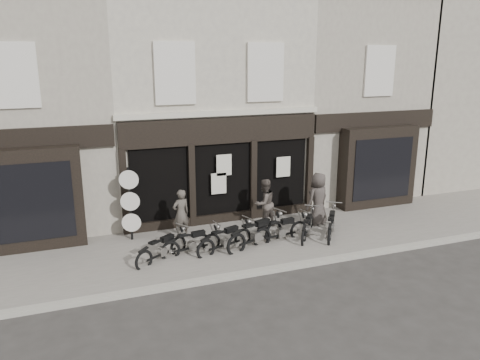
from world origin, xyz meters
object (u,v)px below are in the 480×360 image
object	(u,v)px
motorcycle_1	(192,245)
motorcycle_5	(307,229)
motorcycle_2	(225,242)
man_right	(318,199)
motorcycle_3	(256,236)
motorcycle_0	(162,251)
motorcycle_4	(281,232)
man_centre	(264,203)
advert_sign_post	(130,207)
man_left	(181,214)
motorcycle_6	(331,227)

from	to	relation	value
motorcycle_1	motorcycle_5	size ratio (longest dim) A/B	1.18
motorcycle_2	man_right	bearing A→B (deg)	-3.01
motorcycle_3	motorcycle_5	size ratio (longest dim) A/B	1.34
motorcycle_0	motorcycle_4	distance (m)	3.94
man_centre	motorcycle_3	bearing A→B (deg)	38.96
motorcycle_5	advert_sign_post	bearing A→B (deg)	111.26
advert_sign_post	motorcycle_4	bearing A→B (deg)	-6.94
man_centre	man_right	distance (m)	1.93
motorcycle_3	motorcycle_4	size ratio (longest dim) A/B	1.08
man_right	motorcycle_5	bearing A→B (deg)	25.76
motorcycle_0	motorcycle_5	size ratio (longest dim) A/B	1.08
motorcycle_5	advert_sign_post	xyz separation A→B (m)	(-5.56, 1.67, 0.87)
motorcycle_5	man_left	xyz separation A→B (m)	(-3.98, 1.35, 0.57)
motorcycle_5	man_centre	size ratio (longest dim) A/B	0.96
motorcycle_2	man_left	distance (m)	1.92
motorcycle_4	motorcycle_6	xyz separation A→B (m)	(1.78, -0.15, 0.00)
motorcycle_3	motorcycle_6	distance (m)	2.73
man_right	motorcycle_3	bearing A→B (deg)	1.21
motorcycle_1	motorcycle_6	world-z (taller)	motorcycle_6
motorcycle_4	motorcycle_5	bearing A→B (deg)	-5.56
man_left	man_centre	distance (m)	2.95
motorcycle_2	man_right	size ratio (longest dim) A/B	1.07
motorcycle_0	motorcycle_3	distance (m)	2.99
motorcycle_0	motorcycle_3	bearing A→B (deg)	-32.10
motorcycle_2	motorcycle_3	distance (m)	1.03
man_left	man_right	world-z (taller)	man_right
motorcycle_4	advert_sign_post	bearing A→B (deg)	152.30
motorcycle_0	motorcycle_6	world-z (taller)	motorcycle_6
motorcycle_5	man_centre	xyz separation A→B (m)	(-1.03, 1.28, 0.61)
motorcycle_6	motorcycle_5	bearing A→B (deg)	112.61
motorcycle_2	motorcycle_5	world-z (taller)	motorcycle_2
motorcycle_2	man_left	size ratio (longest dim) A/B	1.23
motorcycle_4	man_centre	world-z (taller)	man_centre
motorcycle_5	man_left	bearing A→B (deg)	109.28
motorcycle_5	motorcycle_6	xyz separation A→B (m)	(0.80, -0.18, 0.03)
motorcycle_0	motorcycle_5	world-z (taller)	motorcycle_0
motorcycle_4	motorcycle_5	size ratio (longest dim) A/B	1.25
motorcycle_6	advert_sign_post	world-z (taller)	advert_sign_post
man_right	man_left	bearing A→B (deg)	-25.35
motorcycle_5	motorcycle_1	bearing A→B (deg)	128.34
motorcycle_5	man_right	distance (m)	1.41
motorcycle_5	motorcycle_0	bearing A→B (deg)	130.02
motorcycle_2	motorcycle_5	size ratio (longest dim) A/B	1.21
advert_sign_post	man_centre	bearing A→B (deg)	8.57
motorcycle_3	man_centre	xyz separation A→B (m)	(0.90, 1.48, 0.54)
motorcycle_3	man_centre	world-z (taller)	man_centre
motorcycle_6	advert_sign_post	bearing A→B (deg)	108.80
man_right	advert_sign_post	bearing A→B (deg)	-26.85
motorcycle_6	man_right	distance (m)	1.25
motorcycle_1	advert_sign_post	world-z (taller)	advert_sign_post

